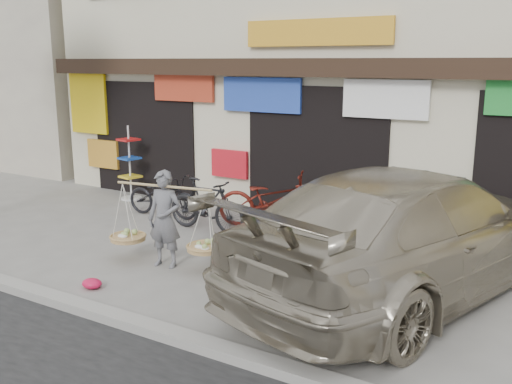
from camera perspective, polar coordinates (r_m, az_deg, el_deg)
The scene contains 11 objects.
ground at distance 8.82m, azimuth -4.06°, elevation -8.15°, with size 70.00×70.00×0.00m, color gray.
kerb at distance 7.38m, azimuth -13.20°, elevation -12.33°, with size 70.00×0.25×0.12m, color gray.
shophouse_block at distance 13.97m, azimuth 11.41°, elevation 13.85°, with size 14.00×6.32×7.00m.
neighbor_west at distance 22.83m, azimuth -22.59°, elevation 11.57°, with size 12.00×7.00×6.00m, color #B6AC96.
street_vendor at distance 9.01m, azimuth -9.10°, elevation -3.09°, with size 1.94×0.79×1.54m.
bike_0 at distance 11.98m, azimuth -9.28°, elevation -0.38°, with size 0.59×1.68×0.88m, color black.
bike_1 at distance 10.83m, azimuth -4.99°, elevation -1.30°, with size 0.48×1.70×1.02m, color black.
bike_2 at distance 11.02m, azimuth 1.56°, elevation -0.80°, with size 0.73×2.09×1.10m, color #5A170F.
suv at distance 8.16m, azimuth 15.29°, elevation -3.81°, with size 4.07×6.51×1.76m.
display_rack at distance 13.58m, azimuth -12.48°, elevation 2.17°, with size 0.49×0.49×1.73m.
red_bag at distance 8.57m, azimuth -16.10°, elevation -8.78°, with size 0.31×0.25×0.14m, color #CC133F.
Camera 1 is at (4.75, -6.72, 3.17)m, focal length 40.00 mm.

